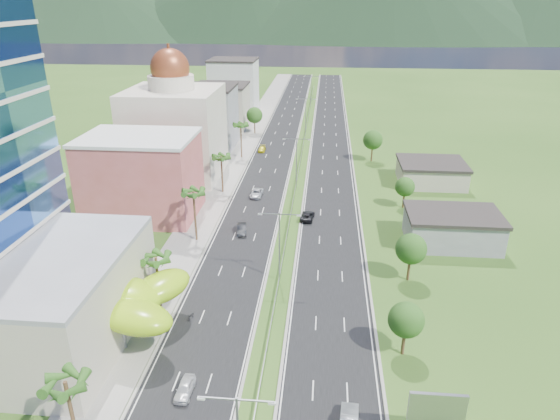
# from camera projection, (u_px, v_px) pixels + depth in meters

# --- Properties ---
(ground) EXTENTS (500.00, 500.00, 0.00)m
(ground) POSITION_uv_depth(u_px,v_px,m) (272.00, 321.00, 64.89)
(ground) COLOR #2D5119
(ground) RESTS_ON ground
(road_left) EXTENTS (11.00, 260.00, 0.04)m
(road_left) POSITION_uv_depth(u_px,v_px,m) (279.00, 138.00, 147.81)
(road_left) COLOR black
(road_left) RESTS_ON ground
(road_right) EXTENTS (11.00, 260.00, 0.04)m
(road_right) POSITION_uv_depth(u_px,v_px,m) (330.00, 139.00, 146.55)
(road_right) COLOR black
(road_right) RESTS_ON ground
(sidewalk_left) EXTENTS (7.00, 260.00, 0.12)m
(sidewalk_left) POSITION_uv_depth(u_px,v_px,m) (248.00, 137.00, 148.60)
(sidewalk_left) COLOR gray
(sidewalk_left) RESTS_ON ground
(median_guardrail) EXTENTS (0.10, 216.06, 0.76)m
(median_guardrail) POSITION_uv_depth(u_px,v_px,m) (301.00, 155.00, 130.47)
(median_guardrail) COLOR gray
(median_guardrail) RESTS_ON ground
(streetlight_median_b) EXTENTS (6.04, 0.25, 11.00)m
(streetlight_median_b) POSITION_uv_depth(u_px,v_px,m) (279.00, 240.00, 71.36)
(streetlight_median_b) COLOR gray
(streetlight_median_b) RESTS_ON ground
(streetlight_median_c) EXTENTS (6.04, 0.25, 11.00)m
(streetlight_median_c) POSITION_uv_depth(u_px,v_px,m) (297.00, 157.00, 107.94)
(streetlight_median_c) COLOR gray
(streetlight_median_c) RESTS_ON ground
(streetlight_median_d) EXTENTS (6.04, 0.25, 11.00)m
(streetlight_median_d) POSITION_uv_depth(u_px,v_px,m) (306.00, 113.00, 149.09)
(streetlight_median_d) COLOR gray
(streetlight_median_d) RESTS_ON ground
(streetlight_median_e) EXTENTS (6.04, 0.25, 11.00)m
(streetlight_median_e) POSITION_uv_depth(u_px,v_px,m) (311.00, 87.00, 190.24)
(streetlight_median_e) COLOR gray
(streetlight_median_e) RESTS_ON ground
(mall_podium) EXTENTS (30.00, 24.00, 11.00)m
(mall_podium) POSITION_uv_depth(u_px,v_px,m) (2.00, 298.00, 59.92)
(mall_podium) COLOR #BDB69C
(mall_podium) RESTS_ON ground
(lime_canopy) EXTENTS (18.00, 15.00, 7.40)m
(lime_canopy) POSITION_uv_depth(u_px,v_px,m) (106.00, 298.00, 60.94)
(lime_canopy) COLOR #8EC212
(lime_canopy) RESTS_ON ground
(pink_shophouse) EXTENTS (20.00, 15.00, 15.00)m
(pink_shophouse) POSITION_uv_depth(u_px,v_px,m) (142.00, 178.00, 93.54)
(pink_shophouse) COLOR #B5524A
(pink_shophouse) RESTS_ON ground
(domed_building) EXTENTS (20.00, 20.00, 28.70)m
(domed_building) POSITION_uv_depth(u_px,v_px,m) (175.00, 128.00, 113.05)
(domed_building) COLOR beige
(domed_building) RESTS_ON ground
(midrise_grey) EXTENTS (16.00, 15.00, 16.00)m
(midrise_grey) POSITION_uv_depth(u_px,v_px,m) (205.00, 118.00, 137.15)
(midrise_grey) COLOR gray
(midrise_grey) RESTS_ON ground
(midrise_beige) EXTENTS (16.00, 15.00, 13.00)m
(midrise_beige) POSITION_uv_depth(u_px,v_px,m) (222.00, 107.00, 157.86)
(midrise_beige) COLOR #BDB69C
(midrise_beige) RESTS_ON ground
(midrise_white) EXTENTS (16.00, 15.00, 18.00)m
(midrise_white) POSITION_uv_depth(u_px,v_px,m) (234.00, 87.00, 177.90)
(midrise_white) COLOR silver
(midrise_white) RESTS_ON ground
(billboard) EXTENTS (5.20, 0.35, 6.20)m
(billboard) POSITION_uv_depth(u_px,v_px,m) (437.00, 409.00, 45.24)
(billboard) COLOR gray
(billboard) RESTS_ON ground
(shed_near) EXTENTS (15.00, 10.00, 5.00)m
(shed_near) POSITION_uv_depth(u_px,v_px,m) (452.00, 230.00, 84.40)
(shed_near) COLOR gray
(shed_near) RESTS_ON ground
(shed_far) EXTENTS (14.00, 12.00, 4.40)m
(shed_far) POSITION_uv_depth(u_px,v_px,m) (431.00, 174.00, 111.78)
(shed_far) COLOR #BDB69C
(shed_far) RESTS_ON ground
(palm_tree_a) EXTENTS (3.60, 3.60, 9.10)m
(palm_tree_a) POSITION_uv_depth(u_px,v_px,m) (66.00, 386.00, 42.90)
(palm_tree_a) COLOR #47301C
(palm_tree_a) RESTS_ON ground
(palm_tree_b) EXTENTS (3.60, 3.60, 8.10)m
(palm_tree_b) POSITION_uv_depth(u_px,v_px,m) (156.00, 260.00, 65.23)
(palm_tree_b) COLOR #47301C
(palm_tree_b) RESTS_ON ground
(palm_tree_c) EXTENTS (3.60, 3.60, 9.60)m
(palm_tree_c) POSITION_uv_depth(u_px,v_px,m) (193.00, 194.00, 82.95)
(palm_tree_c) COLOR #47301C
(palm_tree_c) RESTS_ON ground
(palm_tree_d) EXTENTS (3.60, 3.60, 8.60)m
(palm_tree_d) POSITION_uv_depth(u_px,v_px,m) (221.00, 159.00, 104.36)
(palm_tree_d) COLOR #47301C
(palm_tree_d) RESTS_ON ground
(palm_tree_e) EXTENTS (3.60, 3.60, 9.40)m
(palm_tree_e) POSITION_uv_depth(u_px,v_px,m) (241.00, 126.00, 126.92)
(palm_tree_e) COLOR #47301C
(palm_tree_e) RESTS_ON ground
(leafy_tree_lfar) EXTENTS (4.90, 4.90, 8.05)m
(leafy_tree_lfar) POSITION_uv_depth(u_px,v_px,m) (255.00, 115.00, 150.86)
(leafy_tree_lfar) COLOR #47301C
(leafy_tree_lfar) RESTS_ON ground
(leafy_tree_ra) EXTENTS (4.20, 4.20, 6.90)m
(leafy_tree_ra) POSITION_uv_depth(u_px,v_px,m) (406.00, 320.00, 57.08)
(leafy_tree_ra) COLOR #47301C
(leafy_tree_ra) RESTS_ON ground
(leafy_tree_rb) EXTENTS (4.55, 4.55, 7.47)m
(leafy_tree_rb) POSITION_uv_depth(u_px,v_px,m) (411.00, 249.00, 72.21)
(leafy_tree_rb) COLOR #47301C
(leafy_tree_rb) RESTS_ON ground
(leafy_tree_rc) EXTENTS (3.85, 3.85, 6.33)m
(leafy_tree_rc) POSITION_uv_depth(u_px,v_px,m) (405.00, 187.00, 97.88)
(leafy_tree_rc) COLOR #47301C
(leafy_tree_rc) RESTS_ON ground
(leafy_tree_rd) EXTENTS (4.90, 4.90, 8.05)m
(leafy_tree_rd) POSITION_uv_depth(u_px,v_px,m) (373.00, 140.00, 125.17)
(leafy_tree_rd) COLOR #47301C
(leafy_tree_rd) RESTS_ON ground
(mountain_ridge) EXTENTS (860.00, 140.00, 90.00)m
(mountain_ridge) POSITION_uv_depth(u_px,v_px,m) (386.00, 40.00, 471.33)
(mountain_ridge) COLOR black
(mountain_ridge) RESTS_ON ground
(car_white_near_left) EXTENTS (1.70, 4.03, 1.36)m
(car_white_near_left) POSITION_uv_depth(u_px,v_px,m) (185.00, 388.00, 52.75)
(car_white_near_left) COLOR silver
(car_white_near_left) RESTS_ON road_left
(car_dark_left) EXTENTS (2.30, 4.78, 1.51)m
(car_dark_left) POSITION_uv_depth(u_px,v_px,m) (242.00, 229.00, 88.57)
(car_dark_left) COLOR black
(car_dark_left) RESTS_ON road_left
(car_silver_mid_left) EXTENTS (2.58, 5.14, 1.39)m
(car_silver_mid_left) POSITION_uv_depth(u_px,v_px,m) (257.00, 193.00, 104.75)
(car_silver_mid_left) COLOR #B7B9BF
(car_silver_mid_left) RESTS_ON road_left
(car_yellow_far_left) EXTENTS (1.84, 4.47, 1.29)m
(car_yellow_far_left) POSITION_uv_depth(u_px,v_px,m) (262.00, 149.00, 135.12)
(car_yellow_far_left) COLOR gold
(car_yellow_far_left) RESTS_ON road_left
(car_dark_far_right) EXTENTS (2.84, 5.23, 1.39)m
(car_dark_far_right) POSITION_uv_depth(u_px,v_px,m) (307.00, 216.00, 94.00)
(car_dark_far_right) COLOR black
(car_dark_far_right) RESTS_ON road_right
(motorcycle) EXTENTS (0.81, 1.81, 1.12)m
(motorcycle) POSITION_uv_depth(u_px,v_px,m) (191.00, 315.00, 65.00)
(motorcycle) COLOR black
(motorcycle) RESTS_ON road_left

